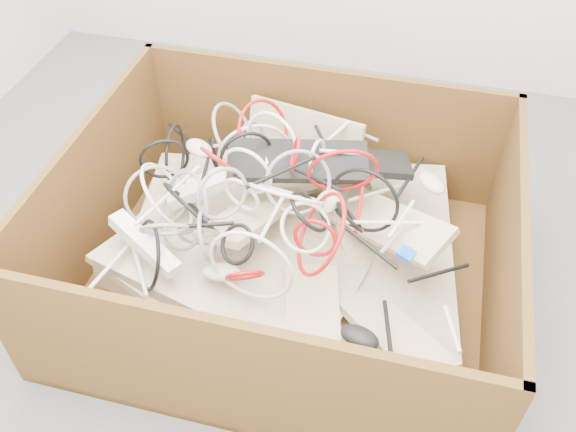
% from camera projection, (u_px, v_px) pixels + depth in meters
% --- Properties ---
extents(ground, '(3.00, 3.00, 0.00)m').
position_uv_depth(ground, '(260.00, 300.00, 2.08)').
color(ground, '#5A5A5C').
rests_on(ground, ground).
extents(cardboard_box, '(1.34, 1.11, 0.53)m').
position_uv_depth(cardboard_box, '(280.00, 257.00, 2.04)').
color(cardboard_box, '#3D2A0F').
rests_on(cardboard_box, ground).
extents(keyboard_pile, '(1.11, 1.04, 0.34)m').
position_uv_depth(keyboard_pile, '(306.00, 220.00, 1.96)').
color(keyboard_pile, tan).
rests_on(keyboard_pile, cardboard_box).
extents(mice_scatter, '(0.90, 0.70, 0.18)m').
position_uv_depth(mice_scatter, '(284.00, 216.00, 1.86)').
color(mice_scatter, beige).
rests_on(mice_scatter, keyboard_pile).
extents(power_strip_left, '(0.32, 0.22, 0.14)m').
position_uv_depth(power_strip_left, '(218.00, 180.00, 1.95)').
color(power_strip_left, white).
rests_on(power_strip_left, keyboard_pile).
extents(power_strip_right, '(0.26, 0.17, 0.09)m').
position_uv_depth(power_strip_right, '(144.00, 243.00, 1.79)').
color(power_strip_right, white).
rests_on(power_strip_right, keyboard_pile).
extents(vga_plug, '(0.06, 0.06, 0.03)m').
position_uv_depth(vga_plug, '(406.00, 254.00, 1.73)').
color(vga_plug, blue).
rests_on(vga_plug, keyboard_pile).
extents(cable_tangle, '(1.10, 0.93, 0.44)m').
position_uv_depth(cable_tangle, '(244.00, 192.00, 1.87)').
color(cable_tangle, black).
rests_on(cable_tangle, keyboard_pile).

